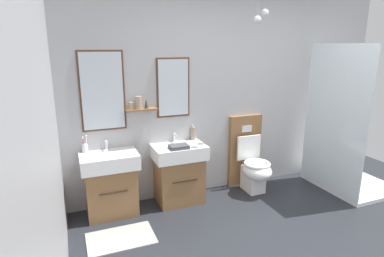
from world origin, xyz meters
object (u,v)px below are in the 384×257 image
toilet (251,163)px  toothbrush_cup (85,148)px  folded_hand_towel (179,147)px  vanity_sink_right (179,172)px  shower_tray (345,160)px  vanity_sink_left (111,182)px  soap_dispenser (193,133)px

toilet → toothbrush_cup: 2.16m
folded_hand_towel → toothbrush_cup: bearing=165.5°
folded_hand_towel → vanity_sink_right: bearing=72.1°
shower_tray → toothbrush_cup: bearing=169.2°
vanity_sink_right → vanity_sink_left: bearing=180.0°
vanity_sink_right → folded_hand_towel: bearing=-107.9°
vanity_sink_left → soap_dispenser: size_ratio=3.66×
soap_dispenser → shower_tray: 2.13m
vanity_sink_right → toothbrush_cup: size_ratio=3.64×
folded_hand_towel → soap_dispenser: bearing=43.9°
toilet → toothbrush_cup: size_ratio=4.91×
vanity_sink_left → vanity_sink_right: bearing=0.0°
vanity_sink_left → vanity_sink_right: size_ratio=1.00×
vanity_sink_right → soap_dispenser: size_ratio=3.66×
vanity_sink_right → toothbrush_cup: toothbrush_cup is taller
toothbrush_cup → soap_dispenser: bearing=0.4°
vanity_sink_left → soap_dispenser: 1.19m
vanity_sink_left → toilet: size_ratio=0.74×
folded_hand_towel → shower_tray: bearing=-9.0°
folded_hand_towel → toilet: bearing=5.8°
folded_hand_towel → shower_tray: size_ratio=0.11×
shower_tray → toilet: bearing=158.7°
vanity_sink_right → toilet: size_ratio=0.74×
toothbrush_cup → vanity_sink_left: bearing=-31.2°
vanity_sink_left → toothbrush_cup: toothbrush_cup is taller
vanity_sink_left → soap_dispenser: soap_dispenser is taller
toothbrush_cup → soap_dispenser: 1.33m
vanity_sink_left → folded_hand_towel: (0.80, -0.12, 0.37)m
shower_tray → folded_hand_towel: bearing=171.0°
toilet → folded_hand_towel: size_ratio=4.55×
toothbrush_cup → folded_hand_towel: toothbrush_cup is taller
toilet → folded_hand_towel: bearing=-174.2°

